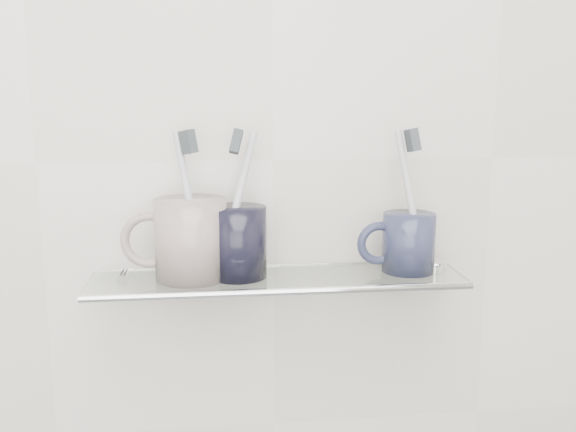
{
  "coord_description": "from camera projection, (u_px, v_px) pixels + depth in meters",
  "views": [
    {
      "loc": [
        -0.08,
        0.21,
        1.35
      ],
      "look_at": [
        0.01,
        1.04,
        1.18
      ],
      "focal_mm": 40.0,
      "sensor_mm": 36.0,
      "label": 1
    }
  ],
  "objects": [
    {
      "name": "shelf_rail",
      "position": [
        282.0,
        292.0,
        0.81
      ],
      "size": [
        0.5,
        0.01,
        0.01
      ],
      "primitive_type": "cylinder",
      "rotation": [
        0.0,
        1.57,
        0.0
      ],
      "color": "silver",
      "rests_on": "shelf_glass"
    },
    {
      "name": "mug_right",
      "position": [
        409.0,
        243.0,
        0.88
      ],
      "size": [
        0.08,
        0.08,
        0.08
      ],
      "primitive_type": "cylinder",
      "rotation": [
        0.0,
        0.0,
        -0.2
      ],
      "color": "#212540",
      "rests_on": "shelf_glass"
    },
    {
      "name": "bristles_right",
      "position": [
        412.0,
        140.0,
        0.85
      ],
      "size": [
        0.02,
        0.03,
        0.03
      ],
      "primitive_type": "cube",
      "rotation": [
        -0.14,
        -0.17,
        0.12
      ],
      "color": "#33393E",
      "rests_on": "toothbrush_right"
    },
    {
      "name": "toothbrush_right",
      "position": [
        410.0,
        199.0,
        0.87
      ],
      "size": [
        0.05,
        0.03,
        0.19
      ],
      "primitive_type": "cylinder",
      "rotation": [
        -0.14,
        -0.17,
        0.12
      ],
      "color": "#B9B9B9",
      "rests_on": "mug_right"
    },
    {
      "name": "bracket_right",
      "position": [
        418.0,
        272.0,
        0.94
      ],
      "size": [
        0.02,
        0.03,
        0.02
      ],
      "primitive_type": "cylinder",
      "rotation": [
        1.57,
        0.0,
        0.0
      ],
      "color": "silver",
      "rests_on": "wall_back"
    },
    {
      "name": "toothbrush_left",
      "position": [
        190.0,
        203.0,
        0.84
      ],
      "size": [
        0.04,
        0.03,
        0.19
      ],
      "primitive_type": "cylinder",
      "rotation": [
        -0.19,
        -0.06,
        0.67
      ],
      "color": "#B9B8C7",
      "rests_on": "mug_left"
    },
    {
      "name": "mug_center_handle",
      "position": [
        204.0,
        243.0,
        0.85
      ],
      "size": [
        0.07,
        0.01,
        0.07
      ],
      "primitive_type": "torus",
      "rotation": [
        1.57,
        0.0,
        0.0
      ],
      "color": "black",
      "rests_on": "mug_center"
    },
    {
      "name": "mug_center",
      "position": [
        238.0,
        242.0,
        0.85
      ],
      "size": [
        0.1,
        0.1,
        0.09
      ],
      "primitive_type": "cylinder",
      "rotation": [
        0.0,
        0.0,
        -0.39
      ],
      "color": "black",
      "rests_on": "shelf_glass"
    },
    {
      "name": "bracket_left",
      "position": [
        124.0,
        282.0,
        0.89
      ],
      "size": [
        0.02,
        0.03,
        0.02
      ],
      "primitive_type": "cylinder",
      "rotation": [
        1.57,
        0.0,
        0.0
      ],
      "color": "silver",
      "rests_on": "wall_back"
    },
    {
      "name": "mug_left",
      "position": [
        191.0,
        239.0,
        0.85
      ],
      "size": [
        0.11,
        0.11,
        0.11
      ],
      "primitive_type": "cylinder",
      "rotation": [
        0.0,
        0.0,
        0.21
      ],
      "color": "silver",
      "rests_on": "shelf_glass"
    },
    {
      "name": "mug_left_handle",
      "position": [
        149.0,
        240.0,
        0.84
      ],
      "size": [
        0.08,
        0.01,
        0.08
      ],
      "primitive_type": "torus",
      "rotation": [
        1.57,
        0.0,
        0.0
      ],
      "color": "silver",
      "rests_on": "mug_left"
    },
    {
      "name": "bristles_left",
      "position": [
        188.0,
        142.0,
        0.82
      ],
      "size": [
        0.03,
        0.03,
        0.03
      ],
      "primitive_type": "cube",
      "rotation": [
        -0.19,
        -0.06,
        0.67
      ],
      "color": "#33393E",
      "rests_on": "toothbrush_left"
    },
    {
      "name": "wall_back",
      "position": [
        273.0,
        160.0,
        0.89
      ],
      "size": [
        2.5,
        0.0,
        2.5
      ],
      "primitive_type": "plane",
      "rotation": [
        1.57,
        0.0,
        0.0
      ],
      "color": "silver",
      "rests_on": "ground"
    },
    {
      "name": "chrome_cap",
      "position": [
        434.0,
        265.0,
        0.89
      ],
      "size": [
        0.03,
        0.03,
        0.01
      ],
      "primitive_type": "cylinder",
      "color": "silver",
      "rests_on": "shelf_glass"
    },
    {
      "name": "shelf_glass",
      "position": [
        278.0,
        279.0,
        0.86
      ],
      "size": [
        0.5,
        0.12,
        0.01
      ],
      "primitive_type": "cube",
      "color": "silver",
      "rests_on": "wall_back"
    },
    {
      "name": "toothbrush_center",
      "position": [
        237.0,
        203.0,
        0.84
      ],
      "size": [
        0.06,
        0.06,
        0.18
      ],
      "primitive_type": "cylinder",
      "rotation": [
        -0.27,
        0.24,
        -0.11
      ],
      "color": "silver",
      "rests_on": "mug_center"
    },
    {
      "name": "mug_right_handle",
      "position": [
        379.0,
        243.0,
        0.88
      ],
      "size": [
        0.06,
        0.01,
        0.06
      ],
      "primitive_type": "torus",
      "rotation": [
        1.57,
        0.0,
        0.0
      ],
      "color": "#212540",
      "rests_on": "mug_right"
    },
    {
      "name": "bristles_center",
      "position": [
        236.0,
        142.0,
        0.83
      ],
      "size": [
        0.02,
        0.03,
        0.04
      ],
      "primitive_type": "cube",
      "rotation": [
        -0.27,
        0.24,
        -0.11
      ],
      "color": "#33393E",
      "rests_on": "toothbrush_center"
    }
  ]
}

